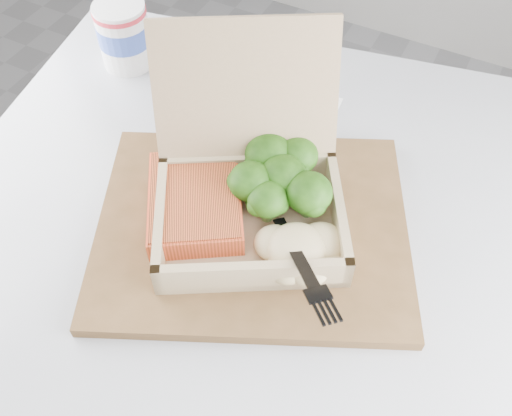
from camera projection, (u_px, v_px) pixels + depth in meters
The scene contains 9 objects.
cafe_table at pixel (242, 299), 0.82m from camera, with size 0.87×0.87×0.71m.
serving_tray at pixel (252, 227), 0.67m from camera, with size 0.36×0.29×0.02m, color brown.
takeout_container at pixel (249, 179), 0.64m from camera, with size 0.29×0.30×0.19m.
salmon_fillet at pixel (195, 202), 0.65m from camera, with size 0.10×0.14×0.03m, color #DC502B.
broccoli_pile at pixel (283, 183), 0.65m from camera, with size 0.13×0.13×0.05m, color #326E18, non-canonical shape.
mashed_potatoes at pixel (297, 248), 0.60m from camera, with size 0.10×0.09×0.04m, color #CFB586.
plastic_fork at pixel (289, 234), 0.60m from camera, with size 0.13×0.13×0.04m.
paper_cup at pixel (124, 33), 0.83m from camera, with size 0.08×0.08×0.10m.
receipt at pixel (306, 121), 0.79m from camera, with size 0.07×0.13×0.00m, color white.
Camera 1 is at (0.19, 0.18, 1.26)m, focal length 40.00 mm.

